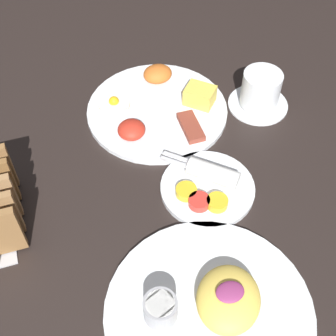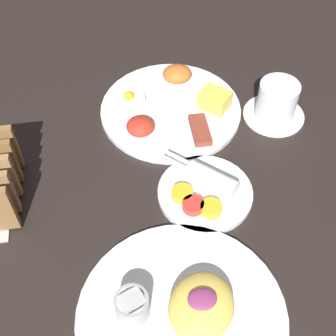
{
  "view_description": "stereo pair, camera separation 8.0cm",
  "coord_description": "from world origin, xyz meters",
  "px_view_note": "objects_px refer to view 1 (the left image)",
  "views": [
    {
      "loc": [
        -0.09,
        -0.45,
        0.65
      ],
      "look_at": [
        0.06,
        0.03,
        0.03
      ],
      "focal_mm": 50.0,
      "sensor_mm": 36.0,
      "label": 1
    },
    {
      "loc": [
        -0.01,
        -0.47,
        0.65
      ],
      "look_at": [
        0.06,
        0.03,
        0.03
      ],
      "focal_mm": 50.0,
      "sensor_mm": 36.0,
      "label": 2
    }
  ],
  "objects_px": {
    "plate_breakfast": "(158,107)",
    "coffee_cup": "(260,92)",
    "plate_condiments": "(207,186)",
    "plate_foreground": "(211,308)"
  },
  "relations": [
    {
      "from": "plate_breakfast",
      "to": "plate_condiments",
      "type": "xyz_separation_m",
      "value": [
        0.02,
        -0.21,
        0.0
      ]
    },
    {
      "from": "plate_breakfast",
      "to": "coffee_cup",
      "type": "xyz_separation_m",
      "value": [
        0.2,
        -0.04,
        0.03
      ]
    },
    {
      "from": "plate_condiments",
      "to": "plate_foreground",
      "type": "relative_size",
      "value": 0.55
    },
    {
      "from": "coffee_cup",
      "to": "plate_condiments",
      "type": "bearing_deg",
      "value": -135.71
    },
    {
      "from": "plate_breakfast",
      "to": "plate_condiments",
      "type": "bearing_deg",
      "value": -83.73
    },
    {
      "from": "plate_condiments",
      "to": "coffee_cup",
      "type": "height_order",
      "value": "coffee_cup"
    },
    {
      "from": "plate_foreground",
      "to": "plate_breakfast",
      "type": "bearing_deg",
      "value": 83.2
    },
    {
      "from": "plate_breakfast",
      "to": "coffee_cup",
      "type": "relative_size",
      "value": 2.31
    },
    {
      "from": "plate_breakfast",
      "to": "coffee_cup",
      "type": "bearing_deg",
      "value": -12.81
    },
    {
      "from": "plate_foreground",
      "to": "coffee_cup",
      "type": "relative_size",
      "value": 2.5
    }
  ]
}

